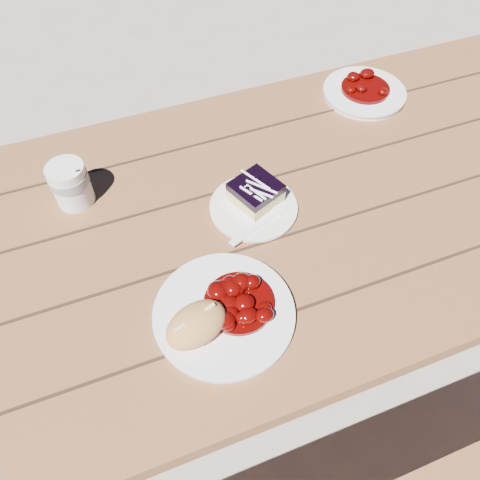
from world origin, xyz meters
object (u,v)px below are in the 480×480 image
object	(u,v)px
picnic_table	(227,264)
blueberry_cake	(256,192)
main_plate	(224,314)
dessert_plate	(254,208)
bread_roll	(196,325)
second_plate	(364,93)
coffee_cup	(71,184)

from	to	relation	value
picnic_table	blueberry_cake	xyz separation A→B (m)	(0.08, 0.02, 0.20)
main_plate	picnic_table	bearing A→B (deg)	69.85
main_plate	dessert_plate	distance (m)	0.26
main_plate	bread_roll	world-z (taller)	bread_roll
picnic_table	bread_roll	size ratio (longest dim) A/B	18.03
second_plate	picnic_table	bearing A→B (deg)	-150.92
blueberry_cake	second_plate	xyz separation A→B (m)	(0.40, 0.24, -0.03)
picnic_table	coffee_cup	world-z (taller)	coffee_cup
blueberry_cake	coffee_cup	distance (m)	0.38
bread_roll	second_plate	xyz separation A→B (m)	(0.61, 0.49, -0.04)
dessert_plate	picnic_table	bearing A→B (deg)	-173.24
blueberry_cake	coffee_cup	bearing A→B (deg)	136.37
bread_roll	main_plate	bearing A→B (deg)	19.98
picnic_table	second_plate	world-z (taller)	second_plate
bread_roll	blueberry_cake	distance (m)	0.32
coffee_cup	second_plate	distance (m)	0.76
coffee_cup	second_plate	world-z (taller)	coffee_cup
bread_roll	second_plate	bearing A→B (deg)	38.91
picnic_table	second_plate	distance (m)	0.57
picnic_table	main_plate	size ratio (longest dim) A/B	8.18
picnic_table	main_plate	xyz separation A→B (m)	(-0.08, -0.20, 0.17)
second_plate	blueberry_cake	bearing A→B (deg)	-148.82
coffee_cup	bread_roll	bearing A→B (deg)	-69.69
dessert_plate	bread_roll	bearing A→B (deg)	-130.20
coffee_cup	second_plate	xyz separation A→B (m)	(0.75, 0.10, -0.04)
main_plate	second_plate	xyz separation A→B (m)	(0.55, 0.47, 0.00)
main_plate	dessert_plate	size ratio (longest dim) A/B	1.38
main_plate	dessert_plate	xyz separation A→B (m)	(0.14, 0.21, -0.00)
picnic_table	bread_roll	distance (m)	0.33
main_plate	coffee_cup	xyz separation A→B (m)	(-0.20, 0.37, 0.04)
picnic_table	dessert_plate	size ratio (longest dim) A/B	11.28
picnic_table	main_plate	bearing A→B (deg)	-110.15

